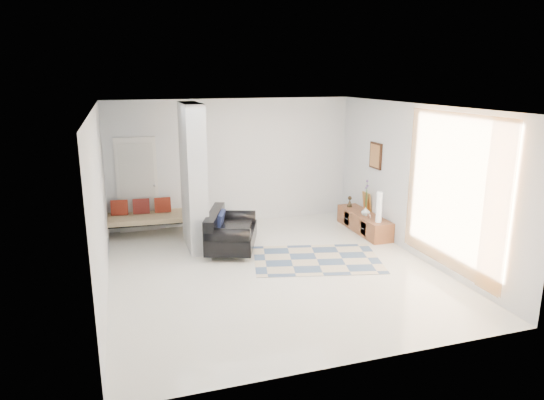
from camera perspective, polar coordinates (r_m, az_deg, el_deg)
name	(u,v)px	position (r m, az deg, el deg)	size (l,w,h in m)	color
floor	(273,269)	(8.54, 0.17, -8.17)	(6.00, 6.00, 0.00)	white
ceiling	(274,107)	(7.90, 0.19, 10.94)	(6.00, 6.00, 0.00)	white
wall_back	(233,162)	(10.94, -4.64, 4.48)	(6.00, 6.00, 0.00)	white
wall_front	(357,252)	(5.44, 9.93, -6.00)	(6.00, 6.00, 0.00)	white
wall_left	(100,204)	(7.74, -19.58, -0.48)	(6.00, 6.00, 0.00)	white
wall_right	(416,181)	(9.30, 16.54, 2.16)	(6.00, 6.00, 0.00)	white
partition_column	(193,177)	(9.39, -9.25, 2.68)	(0.35, 1.20, 2.80)	silver
hallway_door	(137,185)	(10.71, -15.56, 1.71)	(0.85, 0.06, 2.04)	white
curtain	(453,193)	(8.34, 20.49, 0.82)	(2.55, 2.55, 0.00)	gold
wall_art	(376,156)	(10.44, 12.10, 5.12)	(0.04, 0.45, 0.55)	#391C0F
media_console	(364,222)	(10.67, 10.76, -2.59)	(0.45, 1.74, 0.80)	brown
loveseat	(229,232)	(9.39, -5.11, -3.74)	(1.30, 1.67, 0.76)	silver
daybed	(149,216)	(10.54, -14.30, -1.84)	(1.98, 0.94, 0.77)	black
area_rug	(317,259)	(9.00, 5.28, -6.97)	(2.29, 1.52, 0.01)	beige
cylinder_lamp	(379,207)	(10.00, 12.50, -0.84)	(0.11, 0.11, 0.62)	white
bronze_figurine	(350,202)	(11.08, 9.13, -0.18)	(0.12, 0.12, 0.24)	#2E2214
vase	(366,211)	(10.45, 10.96, -1.31)	(0.18, 0.18, 0.19)	white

